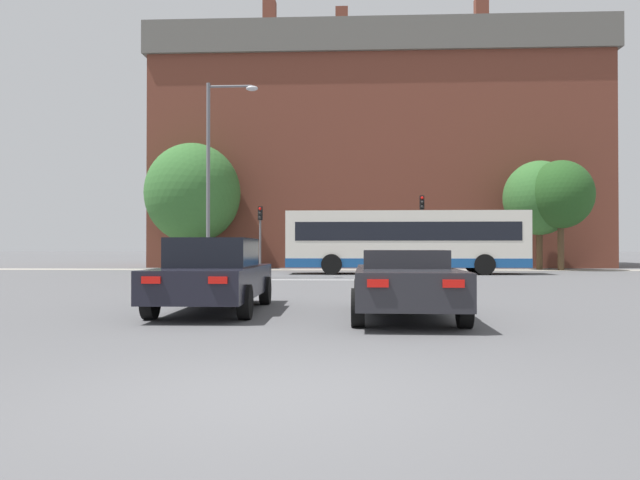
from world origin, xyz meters
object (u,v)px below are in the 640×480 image
(car_saloon_left, at_px, (214,274))
(bus_crossing_lead, at_px, (405,241))
(car_roadster_right, at_px, (405,282))
(street_lamp_junction, at_px, (216,161))
(pedestrian_waiting, at_px, (233,252))
(traffic_light_far_left, at_px, (260,227))
(traffic_light_far_right, at_px, (422,220))

(car_saloon_left, bearing_deg, bus_crossing_lead, 72.36)
(car_roadster_right, height_order, street_lamp_junction, street_lamp_junction)
(car_roadster_right, bearing_deg, pedestrian_waiting, 109.05)
(pedestrian_waiting, bearing_deg, car_saloon_left, 23.39)
(bus_crossing_lead, distance_m, street_lamp_junction, 10.35)
(traffic_light_far_left, bearing_deg, car_saloon_left, -83.98)
(traffic_light_far_left, height_order, pedestrian_waiting, traffic_light_far_left)
(traffic_light_far_left, bearing_deg, pedestrian_waiting, 162.30)
(car_saloon_left, distance_m, pedestrian_waiting, 24.50)
(car_saloon_left, relative_size, car_roadster_right, 1.02)
(car_saloon_left, relative_size, traffic_light_far_right, 1.15)
(car_roadster_right, distance_m, traffic_light_far_right, 24.83)
(traffic_light_far_right, bearing_deg, car_saloon_left, -106.41)
(car_saloon_left, distance_m, traffic_light_far_right, 24.67)
(street_lamp_junction, bearing_deg, traffic_light_far_right, 46.02)
(bus_crossing_lead, height_order, traffic_light_far_left, traffic_light_far_left)
(street_lamp_junction, bearing_deg, car_roadster_right, -64.95)
(car_roadster_right, distance_m, traffic_light_far_left, 25.42)
(traffic_light_far_left, bearing_deg, car_roadster_right, -75.59)
(car_roadster_right, height_order, pedestrian_waiting, pedestrian_waiting)
(traffic_light_far_right, height_order, street_lamp_junction, street_lamp_junction)
(street_lamp_junction, relative_size, pedestrian_waiting, 4.73)
(car_saloon_left, relative_size, street_lamp_junction, 0.60)
(car_saloon_left, distance_m, bus_crossing_lead, 19.24)
(traffic_light_far_left, height_order, traffic_light_far_right, traffic_light_far_right)
(car_roadster_right, xyz_separation_m, traffic_light_far_right, (3.12, 24.53, 2.24))
(car_saloon_left, xyz_separation_m, traffic_light_far_right, (6.94, 23.57, 2.14))
(bus_crossing_lead, xyz_separation_m, traffic_light_far_right, (1.42, 5.16, 1.24))
(traffic_light_far_right, distance_m, street_lamp_junction, 14.31)
(traffic_light_far_left, xyz_separation_m, traffic_light_far_right, (9.43, -0.02, 0.37))
(bus_crossing_lead, bearing_deg, car_roadster_right, -5.04)
(car_roadster_right, bearing_deg, street_lamp_junction, 116.41)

